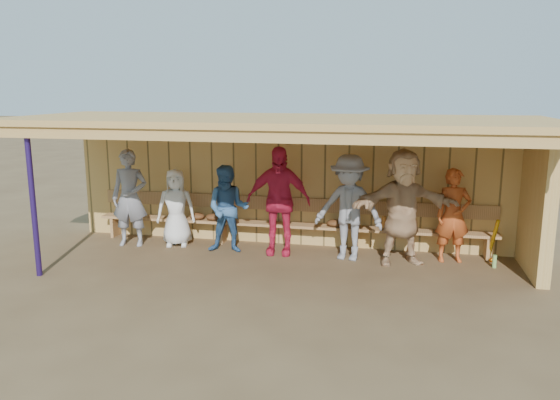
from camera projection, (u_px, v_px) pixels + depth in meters
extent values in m
plane|color=brown|center=(276.00, 263.00, 9.41)|extent=(90.00, 90.00, 0.00)
imported|color=gray|center=(130.00, 198.00, 10.35)|extent=(0.74, 0.54, 1.85)
imported|color=white|center=(176.00, 207.00, 10.38)|extent=(0.82, 0.64, 1.48)
imported|color=#345F91|center=(228.00, 209.00, 9.95)|extent=(0.85, 0.70, 1.61)
imported|color=#D42246|center=(278.00, 201.00, 9.81)|extent=(1.18, 0.54, 1.97)
imported|color=gray|center=(349.00, 208.00, 9.49)|extent=(1.30, 0.89, 1.86)
imported|color=tan|center=(403.00, 207.00, 9.24)|extent=(1.93, 1.15, 1.99)
imported|color=#B74A1D|center=(453.00, 216.00, 9.38)|extent=(0.66, 0.49, 1.63)
cube|color=tan|center=(291.00, 182.00, 10.46)|extent=(8.60, 0.20, 2.40)
cube|color=tan|center=(537.00, 201.00, 8.73)|extent=(0.20, 1.62, 2.40)
cube|color=tan|center=(275.00, 120.00, 8.92)|extent=(8.80, 3.20, 0.10)
cube|color=tan|center=(252.00, 136.00, 7.51)|extent=(8.80, 0.10, 0.18)
cube|color=tan|center=(68.00, 126.00, 9.73)|extent=(0.08, 3.00, 0.16)
cube|color=tan|center=(117.00, 127.00, 9.53)|extent=(0.08, 3.00, 0.16)
cube|color=tan|center=(167.00, 127.00, 9.34)|extent=(0.08, 3.00, 0.16)
cube|color=tan|center=(220.00, 128.00, 9.14)|extent=(0.08, 3.00, 0.16)
cube|color=tan|center=(276.00, 129.00, 8.95)|extent=(0.08, 3.00, 0.16)
cube|color=tan|center=(333.00, 130.00, 8.75)|extent=(0.08, 3.00, 0.16)
cube|color=tan|center=(394.00, 131.00, 8.55)|extent=(0.08, 3.00, 0.16)
cube|color=tan|center=(457.00, 132.00, 8.36)|extent=(0.08, 3.00, 0.16)
cube|color=tan|center=(523.00, 133.00, 8.16)|extent=(0.08, 3.00, 0.16)
cylinder|color=navy|center=(33.00, 203.00, 8.57)|extent=(0.09, 0.09, 2.40)
cube|color=#B2814C|center=(288.00, 225.00, 10.34)|extent=(7.60, 0.32, 0.05)
cube|color=#B2814C|center=(290.00, 204.00, 10.42)|extent=(7.60, 0.04, 0.26)
cube|color=#B2814C|center=(115.00, 227.00, 11.13)|extent=(0.06, 0.29, 0.40)
cube|color=#B2814C|center=(223.00, 233.00, 10.65)|extent=(0.06, 0.29, 0.40)
cube|color=#B2814C|center=(356.00, 240.00, 10.12)|extent=(0.06, 0.29, 0.40)
cube|color=#B2814C|center=(487.00, 248.00, 9.64)|extent=(0.06, 0.29, 0.40)
cylinder|color=gold|center=(493.00, 240.00, 9.40)|extent=(0.13, 0.41, 0.80)
sphere|color=orange|center=(491.00, 260.00, 9.47)|extent=(0.08, 0.08, 0.08)
ellipsoid|color=#593319|center=(213.00, 217.00, 10.57)|extent=(0.30, 0.24, 0.14)
ellipsoid|color=#593319|center=(197.00, 216.00, 10.64)|extent=(0.30, 0.24, 0.14)
ellipsoid|color=#593319|center=(335.00, 223.00, 10.09)|extent=(0.30, 0.24, 0.14)
cylinder|color=#7BBA5D|center=(408.00, 223.00, 9.90)|extent=(0.07, 0.07, 0.22)
cylinder|color=orange|center=(384.00, 222.00, 9.99)|extent=(0.07, 0.07, 0.22)
cylinder|color=#86BB5D|center=(494.00, 261.00, 9.17)|extent=(0.07, 0.07, 0.22)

